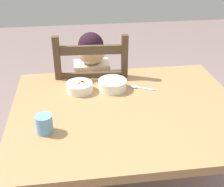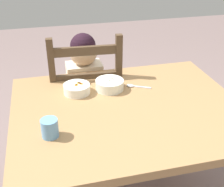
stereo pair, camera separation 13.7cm
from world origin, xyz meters
name	(u,v)px [view 2 (the right image)]	position (x,y,z in m)	size (l,w,h in m)	color
dining_table	(128,125)	(0.00, 0.00, 0.61)	(1.12, 0.90, 0.73)	#A1784B
dining_chair	(86,106)	(-0.14, 0.49, 0.46)	(0.44, 0.44, 0.98)	#4B3724
child_figure	(85,84)	(-0.13, 0.49, 0.62)	(0.32, 0.31, 0.94)	beige
bowl_of_peas	(110,84)	(-0.05, 0.20, 0.75)	(0.15, 0.15, 0.06)	white
bowl_of_carrots	(77,88)	(-0.22, 0.20, 0.75)	(0.14, 0.14, 0.05)	white
spoon	(134,86)	(0.09, 0.19, 0.73)	(0.13, 0.08, 0.01)	silver
drinking_cup	(50,128)	(-0.38, -0.15, 0.77)	(0.07, 0.07, 0.08)	#66A1D8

